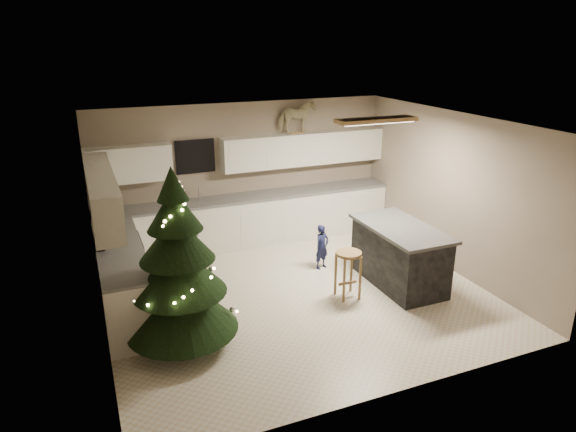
% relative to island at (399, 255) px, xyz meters
% --- Properties ---
extents(ground_plane, '(5.50, 5.50, 0.00)m').
position_rel_island_xyz_m(ground_plane, '(-1.64, 0.25, -0.48)').
color(ground_plane, silver).
extents(room_shell, '(5.52, 5.02, 2.61)m').
position_rel_island_xyz_m(room_shell, '(-1.61, 0.25, 1.27)').
color(room_shell, gray).
rests_on(room_shell, ground_plane).
extents(cabinetry, '(5.50, 3.20, 2.00)m').
position_rel_island_xyz_m(cabinetry, '(-2.55, 1.89, 0.28)').
color(cabinetry, white).
rests_on(cabinetry, ground_plane).
extents(island, '(0.90, 1.70, 0.95)m').
position_rel_island_xyz_m(island, '(0.00, 0.00, 0.00)').
color(island, black).
rests_on(island, ground_plane).
extents(bar_stool, '(0.38, 0.38, 0.73)m').
position_rel_island_xyz_m(bar_stool, '(-0.96, -0.10, 0.07)').
color(bar_stool, olive).
rests_on(bar_stool, ground_plane).
extents(christmas_tree, '(1.45, 1.40, 2.32)m').
position_rel_island_xyz_m(christmas_tree, '(-3.49, -0.38, 0.48)').
color(christmas_tree, '#3F2816').
rests_on(christmas_tree, ground_plane).
extents(toddler, '(0.32, 0.27, 0.76)m').
position_rel_island_xyz_m(toddler, '(-0.87, 0.96, -0.10)').
color(toddler, '#10153E').
rests_on(toddler, ground_plane).
extents(rocking_horse, '(0.69, 0.34, 0.59)m').
position_rel_island_xyz_m(rocking_horse, '(-0.64, 2.57, 1.83)').
color(rocking_horse, olive).
rests_on(rocking_horse, cabinetry).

